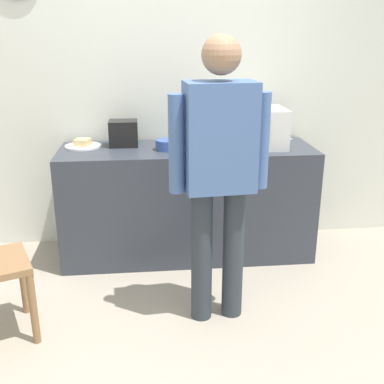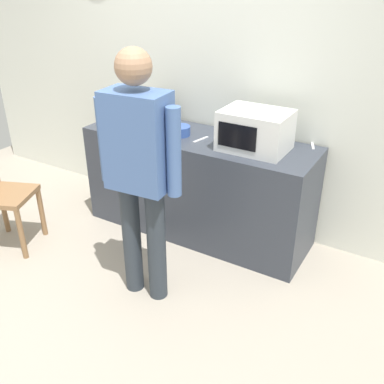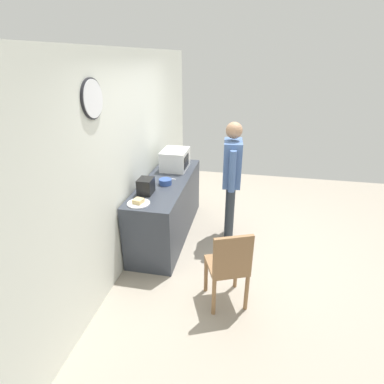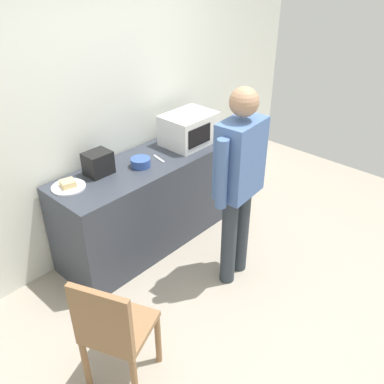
{
  "view_description": "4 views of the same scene",
  "coord_description": "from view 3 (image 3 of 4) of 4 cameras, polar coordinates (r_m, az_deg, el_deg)",
  "views": [
    {
      "loc": [
        -0.13,
        -2.28,
        1.73
      ],
      "look_at": [
        0.18,
        0.72,
        0.7
      ],
      "focal_mm": 43.69,
      "sensor_mm": 36.0,
      "label": 1
    },
    {
      "loc": [
        1.86,
        -1.68,
        2.11
      ],
      "look_at": [
        0.38,
        0.8,
        0.61
      ],
      "focal_mm": 40.53,
      "sensor_mm": 36.0,
      "label": 2
    },
    {
      "loc": [
        -3.67,
        0.07,
        2.51
      ],
      "look_at": [
        0.27,
        0.86,
        0.69
      ],
      "focal_mm": 28.35,
      "sensor_mm": 36.0,
      "label": 3
    },
    {
      "loc": [
        -2.09,
        -1.38,
        2.62
      ],
      "look_at": [
        0.19,
        0.71,
        0.74
      ],
      "focal_mm": 39.23,
      "sensor_mm": 36.0,
      "label": 4
    }
  ],
  "objects": [
    {
      "name": "toaster",
      "position": [
        3.92,
        -8.68,
        1.12
      ],
      "size": [
        0.22,
        0.18,
        0.2
      ],
      "primitive_type": "cube",
      "color": "black",
      "rests_on": "kitchen_counter"
    },
    {
      "name": "spoon_utensil",
      "position": [
        4.38,
        -4.11,
        2.52
      ],
      "size": [
        0.05,
        0.17,
        0.01
      ],
      "primitive_type": "cube",
      "rotation": [
        0.0,
        0.0,
        1.37
      ],
      "color": "silver",
      "rests_on": "kitchen_counter"
    },
    {
      "name": "wooden_chair",
      "position": [
        3.25,
        6.95,
        -13.59
      ],
      "size": [
        0.52,
        0.52,
        0.94
      ],
      "color": "olive",
      "rests_on": "ground_plane"
    },
    {
      "name": "sandwich_plate",
      "position": [
        3.68,
        -10.03,
        -1.97
      ],
      "size": [
        0.27,
        0.27,
        0.07
      ],
      "color": "white",
      "rests_on": "kitchen_counter"
    },
    {
      "name": "microwave",
      "position": [
        4.75,
        -3.19,
        6.16
      ],
      "size": [
        0.5,
        0.39,
        0.3
      ],
      "color": "silver",
      "rests_on": "kitchen_counter"
    },
    {
      "name": "salad_bowl",
      "position": [
        4.19,
        -5.04,
        1.93
      ],
      "size": [
        0.18,
        0.18,
        0.08
      ],
      "primitive_type": "cylinder",
      "color": "#33519E",
      "rests_on": "kitchen_counter"
    },
    {
      "name": "kitchen_counter",
      "position": [
        4.53,
        -4.69,
        -2.92
      ],
      "size": [
        1.96,
        0.62,
        0.89
      ],
      "primitive_type": "cube",
      "color": "#333842",
      "rests_on": "ground_plane"
    },
    {
      "name": "ground_plane",
      "position": [
        4.45,
        10.38,
        -10.5
      ],
      "size": [
        6.0,
        6.0,
        0.0
      ],
      "primitive_type": "plane",
      "color": "#9E9384"
    },
    {
      "name": "fork_utensil",
      "position": [
        5.2,
        -5.37,
        6.04
      ],
      "size": [
        0.08,
        0.17,
        0.01
      ],
      "primitive_type": "cube",
      "rotation": [
        0.0,
        0.0,
        1.93
      ],
      "color": "silver",
      "rests_on": "kitchen_counter"
    },
    {
      "name": "back_wall",
      "position": [
        4.15,
        -10.92,
        6.97
      ],
      "size": [
        5.4,
        0.13,
        2.6
      ],
      "color": "silver",
      "rests_on": "ground_plane"
    },
    {
      "name": "person_standing",
      "position": [
        4.25,
        7.47,
        3.42
      ],
      "size": [
        0.59,
        0.27,
        1.73
      ],
      "color": "#2C333C",
      "rests_on": "ground_plane"
    }
  ]
}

